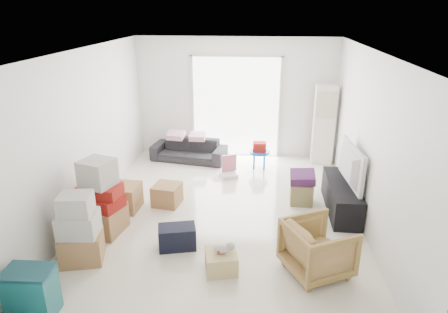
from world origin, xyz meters
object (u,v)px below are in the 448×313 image
at_px(tv_console, 341,197).
at_px(sofa, 189,146).
at_px(television, 343,179).
at_px(armchair, 318,246).
at_px(ottoman, 301,193).
at_px(storage_bins, 31,293).
at_px(kids_table, 259,150).
at_px(ac_tower, 324,125).
at_px(wood_crate, 221,261).

distance_m(tv_console, sofa, 3.69).
distance_m(television, armchair, 1.89).
bearing_deg(ottoman, sofa, 141.49).
bearing_deg(sofa, television, -25.44).
bearing_deg(storage_bins, armchair, 18.87).
distance_m(tv_console, armchair, 1.89).
height_order(sofa, kids_table, sofa).
bearing_deg(television, armchair, 156.07).
relative_size(ac_tower, television, 1.49).
xyz_separation_m(tv_console, storage_bins, (-3.90, -2.90, 0.05)).
height_order(television, wood_crate, television).
height_order(kids_table, wood_crate, kids_table).
distance_m(armchair, ottoman, 2.01).
distance_m(television, kids_table, 2.31).
height_order(sofa, wood_crate, sofa).
relative_size(ac_tower, ottoman, 4.49).
xyz_separation_m(ac_tower, armchair, (-0.57, -4.03, -0.48)).
distance_m(television, wood_crate, 2.68).
relative_size(sofa, kids_table, 2.89).
bearing_deg(ottoman, kids_table, 116.07).
xyz_separation_m(ac_tower, wood_crate, (-1.82, -4.13, -0.74)).
xyz_separation_m(television, kids_table, (-1.43, 1.80, -0.17)).
relative_size(armchair, ottoman, 2.02).
bearing_deg(sofa, tv_console, -25.44).
bearing_deg(tv_console, kids_table, 128.35).
bearing_deg(ottoman, storage_bins, -136.17).
height_order(television, ottoman, television).
relative_size(storage_bins, ottoman, 1.55).
xyz_separation_m(television, armchair, (-0.62, -1.78, -0.19)).
relative_size(television, sofa, 0.70).
relative_size(sofa, storage_bins, 2.77).
height_order(ac_tower, kids_table, ac_tower).
relative_size(armchair, wood_crate, 1.93).
distance_m(tv_console, ottoman, 0.69).
xyz_separation_m(tv_console, ottoman, (-0.65, 0.22, -0.06)).
bearing_deg(ottoman, tv_console, -18.67).
relative_size(television, ottoman, 3.00).
distance_m(storage_bins, kids_table, 5.31).
distance_m(tv_console, storage_bins, 4.86).
bearing_deg(television, wood_crate, 130.25).
bearing_deg(armchair, ac_tower, -35.19).
bearing_deg(storage_bins, wood_crate, 26.81).
distance_m(ac_tower, kids_table, 1.52).
bearing_deg(ac_tower, sofa, -177.11).
distance_m(television, storage_bins, 4.87).
xyz_separation_m(tv_console, kids_table, (-1.43, 1.80, 0.16)).
xyz_separation_m(armchair, wood_crate, (-1.25, -0.10, -0.26)).
relative_size(tv_console, storage_bins, 2.49).
bearing_deg(kids_table, sofa, 169.23).
xyz_separation_m(ac_tower, storage_bins, (-3.85, -5.16, -0.57)).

